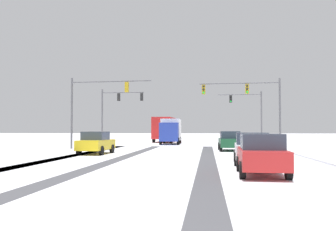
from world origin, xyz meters
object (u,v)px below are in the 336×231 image
traffic_signal_near_left (94,99)px  car_red_fourth (262,154)px  car_dark_green_lead (230,141)px  car_yellow_cab_second (96,143)px  car_white_third (252,148)px  bus_oncoming (166,128)px  traffic_signal_far_left (116,105)px  traffic_signal_near_right (251,98)px  box_truck_delivery (171,130)px  traffic_signal_far_right (249,108)px

traffic_signal_near_left → car_red_fourth: traffic_signal_near_left is taller
car_dark_green_lead → car_yellow_cab_second: bearing=-152.1°
car_white_third → bus_oncoming: 34.73m
car_red_fourth → bus_oncoming: 39.42m
car_white_third → traffic_signal_far_left: bearing=118.9°
car_yellow_cab_second → car_red_fourth: size_ratio=1.00×
traffic_signal_near_left → car_dark_green_lead: traffic_signal_near_left is taller
traffic_signal_near_right → box_truck_delivery: size_ratio=1.00×
car_dark_green_lead → bus_oncoming: (-7.72, 21.91, 1.18)m
bus_oncoming → traffic_signal_far_right: bearing=-29.4°
traffic_signal_near_left → car_dark_green_lead: size_ratio=1.83×
traffic_signal_near_right → car_dark_green_lead: 5.85m
car_dark_green_lead → car_red_fourth: bearing=-89.1°
car_yellow_cab_second → car_white_third: size_ratio=0.99×
traffic_signal_near_right → car_dark_green_lead: traffic_signal_near_right is taller
traffic_signal_far_left → bus_oncoming: bearing=64.9°
box_truck_delivery → traffic_signal_near_right: bearing=-49.1°
car_dark_green_lead → car_white_third: size_ratio=0.99×
traffic_signal_far_left → car_red_fourth: size_ratio=1.56×
car_yellow_cab_second → car_white_third: 12.25m
car_red_fourth → box_truck_delivery: box_truck_delivery is taller
traffic_signal_far_right → car_dark_green_lead: size_ratio=1.57×
traffic_signal_far_right → bus_oncoming: size_ratio=0.59×
traffic_signal_far_right → car_yellow_cab_second: 24.96m
car_dark_green_lead → box_truck_delivery: bearing=114.8°
car_red_fourth → car_yellow_cab_second: bearing=131.5°
traffic_signal_far_right → car_white_third: (-2.88, -27.51, -3.57)m
traffic_signal_near_left → box_truck_delivery: (5.83, 12.04, -2.88)m
traffic_signal_far_right → traffic_signal_near_right: bearing=-95.6°
car_yellow_cab_second → car_red_fourth: bearing=-48.5°
bus_oncoming → car_yellow_cab_second: bearing=-94.5°
car_dark_green_lead → car_yellow_cab_second: (-9.86, -5.22, 0.00)m
traffic_signal_near_left → box_truck_delivery: 13.68m
car_yellow_cab_second → car_white_third: bearing=-32.7°
traffic_signal_far_left → traffic_signal_near_right: (14.70, -7.85, 0.10)m
traffic_signal_far_left → car_dark_green_lead: size_ratio=1.57×
traffic_signal_far_left → car_red_fourth: bearing=-65.7°
traffic_signal_far_left → car_yellow_cab_second: (2.67, -16.86, -3.79)m
car_dark_green_lead → car_red_fourth: size_ratio=0.99×
traffic_signal_far_right → car_white_third: traffic_signal_far_right is taller
car_red_fourth → bus_oncoming: (-8.00, 38.59, 1.18)m
traffic_signal_near_left → bus_oncoming: 21.02m
traffic_signal_far_left → car_red_fourth: traffic_signal_far_left is taller
car_dark_green_lead → box_truck_delivery: (-6.27, 13.54, 0.82)m
box_truck_delivery → traffic_signal_near_left: bearing=-115.8°
car_dark_green_lead → bus_oncoming: size_ratio=0.37×
traffic_signal_near_right → car_red_fourth: size_ratio=1.79×
car_dark_green_lead → car_white_third: bearing=-87.8°
traffic_signal_far_left → traffic_signal_near_right: 16.66m
traffic_signal_near_left → bus_oncoming: (4.37, 20.40, -2.52)m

